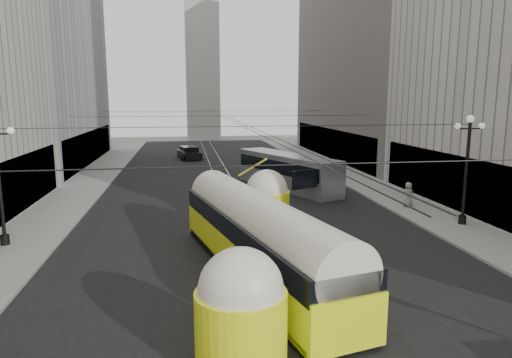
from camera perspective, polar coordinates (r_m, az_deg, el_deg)
name	(u,v)px	position (r m, az deg, el deg)	size (l,w,h in m)	color
road	(227,186)	(39.23, -3.65, -0.90)	(20.00, 85.00, 0.02)	black
sidewalk_left	(90,182)	(43.36, -20.09, -0.34)	(4.00, 72.00, 0.15)	gray
sidewalk_right	(346,175)	(45.23, 11.24, 0.49)	(4.00, 72.00, 0.15)	gray
rail_left	(218,186)	(39.17, -4.75, -0.93)	(0.12, 85.00, 0.04)	gray
rail_right	(236,186)	(39.30, -2.57, -0.87)	(0.12, 85.00, 0.04)	gray
building_left_far	(26,33)	(56.76, -26.85, 15.98)	(12.60, 28.60, 28.60)	#999999
building_right_far	(380,23)	(59.40, 15.29, 18.32)	(12.60, 32.60, 32.60)	#514C47
distant_tower	(202,56)	(86.25, -6.76, 15.03)	(6.00, 6.00, 31.36)	#B2AFA8
lamppost_right_mid	(467,163)	(28.99, 24.86, 1.77)	(1.86, 0.44, 6.37)	black
catenary	(229,118)	(37.55, -3.43, 7.66)	(25.00, 72.00, 0.23)	black
streetcar	(258,236)	(19.34, 0.31, -7.16)	(5.68, 15.86, 3.56)	#EFFF16
city_bus	(287,170)	(37.79, 3.92, 1.12)	(6.72, 11.84, 2.90)	#9A9D9F
sedan_white_far	(257,163)	(48.81, 0.16, 2.02)	(3.11, 4.59, 1.34)	white
sedan_dark_far	(189,153)	(57.15, -8.34, 3.21)	(3.11, 5.30, 1.57)	black
pedestrian_sidewalk_right	(408,195)	(32.65, 18.49, -1.86)	(0.83, 0.51, 1.70)	gray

